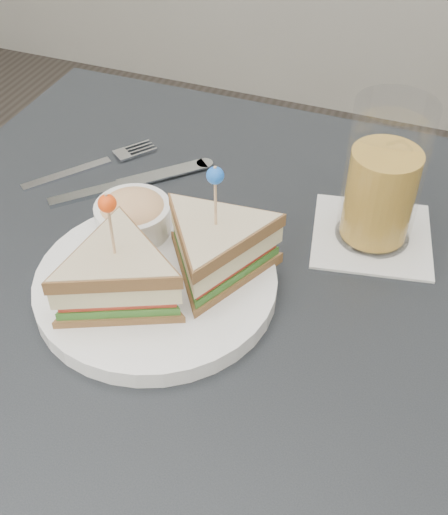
# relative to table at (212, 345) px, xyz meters

# --- Properties ---
(table) EXTENTS (0.80, 0.80, 0.75)m
(table) POSITION_rel_table_xyz_m (0.00, 0.00, 0.00)
(table) COLOR black
(table) RESTS_ON ground
(plate_meal) EXTENTS (0.29, 0.27, 0.15)m
(plate_meal) POSITION_rel_table_xyz_m (-0.05, -0.01, 0.12)
(plate_meal) COLOR white
(plate_meal) RESTS_ON table
(cutlery_fork) EXTENTS (0.12, 0.16, 0.01)m
(cutlery_fork) POSITION_rel_table_xyz_m (-0.23, 0.17, 0.08)
(cutlery_fork) COLOR silver
(cutlery_fork) RESTS_ON table
(cutlery_knife) EXTENTS (0.16, 0.16, 0.01)m
(cutlery_knife) POSITION_rel_table_xyz_m (-0.17, 0.14, 0.08)
(cutlery_knife) COLOR silver
(cutlery_knife) RESTS_ON table
(drink_set) EXTENTS (0.15, 0.15, 0.17)m
(drink_set) POSITION_rel_table_xyz_m (0.13, 0.15, 0.15)
(drink_set) COLOR silver
(drink_set) RESTS_ON table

